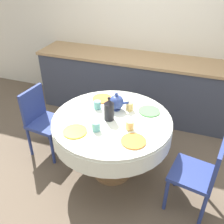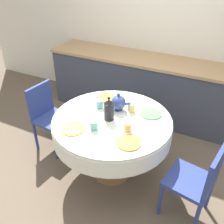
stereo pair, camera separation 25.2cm
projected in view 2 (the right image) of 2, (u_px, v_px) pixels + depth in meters
name	position (u px, v px, depth m)	size (l,w,h in m)	color
ground_plane	(112.00, 171.00, 2.98)	(12.00, 12.00, 0.00)	brown
wall_back	(166.00, 27.00, 3.58)	(7.00, 0.05, 2.60)	silver
kitchen_counter	(153.00, 89.00, 3.78)	(3.24, 0.64, 0.93)	#383D4C
dining_table	(112.00, 128.00, 2.63)	(1.24, 1.24, 0.77)	olive
chair_left	(198.00, 180.00, 2.23)	(0.46, 0.46, 0.86)	navy
chair_right	(48.00, 114.00, 3.15)	(0.44, 0.44, 0.86)	navy
plate_near_left	(73.00, 129.00, 2.40)	(0.23, 0.23, 0.01)	yellow
cup_near_left	(94.00, 125.00, 2.39)	(0.08, 0.08, 0.09)	#5BA39E
plate_near_right	(129.00, 143.00, 2.23)	(0.23, 0.23, 0.01)	orange
cup_near_right	(128.00, 127.00, 2.37)	(0.08, 0.08, 0.09)	#DBB766
plate_far_left	(106.00, 98.00, 2.91)	(0.23, 0.23, 0.01)	orange
cup_far_left	(100.00, 104.00, 2.72)	(0.08, 0.08, 0.09)	#5BA39E
plate_far_right	(151.00, 114.00, 2.63)	(0.23, 0.23, 0.01)	#5BA85B
cup_far_right	(131.00, 108.00, 2.66)	(0.08, 0.08, 0.09)	#DBB766
coffee_carafe	(109.00, 110.00, 2.49)	(0.10, 0.10, 0.26)	black
teapot	(118.00, 103.00, 2.66)	(0.22, 0.16, 0.21)	#33478E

